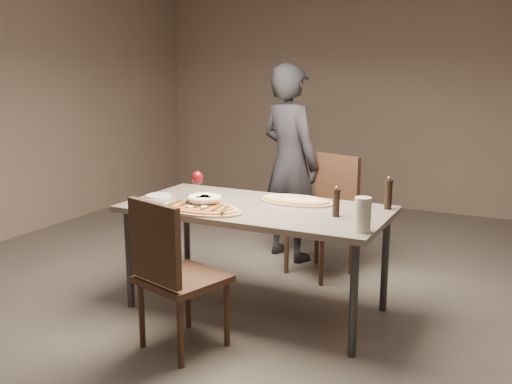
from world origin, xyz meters
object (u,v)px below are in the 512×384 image
at_px(zucchini_pizza, 200,208).
at_px(chair_far, 327,208).
at_px(ham_pizza, 296,200).
at_px(bread_basket, 204,200).
at_px(dining_table, 256,214).
at_px(carafe, 363,215).
at_px(diner, 290,163).
at_px(chair_near, 171,268).
at_px(pepper_mill_left, 336,202).

xyz_separation_m(zucchini_pizza, chair_far, (0.46, 1.24, -0.22)).
distance_m(ham_pizza, bread_basket, 0.65).
relative_size(zucchini_pizza, ham_pizza, 1.14).
height_order(dining_table, chair_far, chair_far).
distance_m(carafe, diner, 1.81).
relative_size(ham_pizza, carafe, 2.66).
bearing_deg(bread_basket, chair_near, -77.33).
height_order(dining_table, carafe, carafe).
relative_size(ham_pizza, bread_basket, 2.29).
relative_size(carafe, chair_near, 0.21).
bearing_deg(chair_far, pepper_mill_left, 132.70).
bearing_deg(chair_near, bread_basket, 119.19).
bearing_deg(pepper_mill_left, bread_basket, -169.35).
bearing_deg(bread_basket, zucchini_pizza, -76.10).
xyz_separation_m(zucchini_pizza, bread_basket, (-0.02, 0.09, 0.03)).
xyz_separation_m(bread_basket, chair_near, (0.14, -0.60, -0.27)).
height_order(ham_pizza, bread_basket, bread_basket).
xyz_separation_m(dining_table, chair_far, (0.18, 0.96, -0.14)).
relative_size(ham_pizza, pepper_mill_left, 2.72).
distance_m(dining_table, pepper_mill_left, 0.60).
xyz_separation_m(bread_basket, carafe, (1.13, -0.10, 0.05)).
height_order(pepper_mill_left, carafe, carafe).
relative_size(bread_basket, pepper_mill_left, 1.19).
xyz_separation_m(ham_pizza, pepper_mill_left, (0.38, -0.25, 0.08)).
bearing_deg(chair_near, dining_table, 94.94).
xyz_separation_m(carafe, diner, (-1.08, 1.46, 0.01)).
bearing_deg(zucchini_pizza, dining_table, 33.19).
distance_m(dining_table, diner, 1.21).
distance_m(zucchini_pizza, diner, 1.45).
relative_size(pepper_mill_left, chair_far, 0.20).
relative_size(pepper_mill_left, chair_near, 0.21).
bearing_deg(carafe, pepper_mill_left, 133.42).
height_order(zucchini_pizza, chair_near, chair_near).
bearing_deg(bread_basket, chair_far, 67.35).
bearing_deg(chair_far, ham_pizza, 112.32).
bearing_deg(ham_pizza, dining_table, -136.91).
height_order(zucchini_pizza, carafe, carafe).
bearing_deg(chair_far, dining_table, 99.81).
xyz_separation_m(dining_table, diner, (-0.25, 1.17, 0.17)).
bearing_deg(dining_table, diner, 102.07).
bearing_deg(chair_near, zucchini_pizza, 118.97).
relative_size(bread_basket, chair_near, 0.25).
height_order(carafe, diner, diner).
bearing_deg(bread_basket, diner, 88.02).
bearing_deg(carafe, chair_far, 117.45).
bearing_deg(zucchini_pizza, ham_pizza, 34.18).
height_order(ham_pizza, chair_near, chair_near).
bearing_deg(ham_pizza, chair_near, -114.55).
relative_size(pepper_mill_left, diner, 0.11).
xyz_separation_m(bread_basket, chair_far, (0.48, 1.15, -0.25)).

